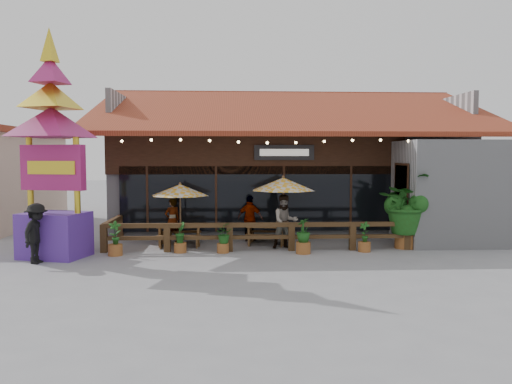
{
  "coord_description": "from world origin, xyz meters",
  "views": [
    {
      "loc": [
        -2.47,
        -16.42,
        3.03
      ],
      "look_at": [
        -1.55,
        1.5,
        1.77
      ],
      "focal_mm": 35.0,
      "sensor_mm": 36.0,
      "label": 1
    }
  ],
  "objects": [
    {
      "name": "planter_b",
      "position": [
        -4.07,
        -0.64,
        0.44
      ],
      "size": [
        0.4,
        0.4,
        0.97
      ],
      "color": "brown",
      "rests_on": "ground"
    },
    {
      "name": "planter_e",
      "position": [
        1.81,
        -0.81,
        0.41
      ],
      "size": [
        0.41,
        0.41,
        0.97
      ],
      "color": "brown",
      "rests_on": "ground"
    },
    {
      "name": "planter_a",
      "position": [
        -6.02,
        -1.03,
        0.45
      ],
      "size": [
        0.44,
        0.44,
        1.07
      ],
      "color": "brown",
      "rests_on": "ground"
    },
    {
      "name": "diner_a",
      "position": [
        -4.54,
        1.27,
        0.79
      ],
      "size": [
        0.69,
        0.64,
        1.58
      ],
      "primitive_type": "imported",
      "rotation": [
        0.0,
        0.0,
        3.74
      ],
      "color": "#381F12",
      "rests_on": "ground"
    },
    {
      "name": "diner_b",
      "position": [
        -0.67,
        -0.13,
        0.9
      ],
      "size": [
        1.0,
        0.85,
        1.8
      ],
      "primitive_type": "imported",
      "rotation": [
        0.0,
        0.0,
        0.21
      ],
      "color": "#381F12",
      "rests_on": "ground"
    },
    {
      "name": "pedestrian",
      "position": [
        -7.99,
        -2.05,
        0.86
      ],
      "size": [
        0.83,
        1.21,
        1.72
      ],
      "primitive_type": "imported",
      "rotation": [
        0.0,
        0.0,
        1.39
      ],
      "color": "black",
      "rests_on": "ground"
    },
    {
      "name": "ground",
      "position": [
        0.0,
        0.0,
        0.0
      ],
      "size": [
        100.0,
        100.0,
        0.0
      ],
      "primitive_type": "plane",
      "color": "gray",
      "rests_on": "ground"
    },
    {
      "name": "tropical_plant",
      "position": [
        3.33,
        -0.26,
        1.43
      ],
      "size": [
        2.38,
        2.33,
        2.5
      ],
      "color": "brown",
      "rests_on": "ground"
    },
    {
      "name": "thai_sign_tower",
      "position": [
        -7.79,
        -1.19,
        3.89
      ],
      "size": [
        3.35,
        3.35,
        7.36
      ],
      "color": "#502893",
      "rests_on": "ground"
    },
    {
      "name": "planter_c",
      "position": [
        -2.72,
        -0.75,
        0.52
      ],
      "size": [
        0.74,
        0.75,
        0.93
      ],
      "color": "brown",
      "rests_on": "ground"
    },
    {
      "name": "restaurant_building",
      "position": [
        0.26,
        6.61,
        2.21
      ],
      "size": [
        15.5,
        14.73,
        6.09
      ],
      "color": "#B1B1B6",
      "rests_on": "ground"
    },
    {
      "name": "umbrella_left",
      "position": [
        -4.21,
        0.88,
        1.89
      ],
      "size": [
        2.35,
        2.35,
        2.16
      ],
      "color": "brown",
      "rests_on": "ground"
    },
    {
      "name": "picnic_table_right",
      "position": [
        -1.22,
        0.76,
        0.44
      ],
      "size": [
        1.55,
        1.39,
        0.66
      ],
      "color": "brown",
      "rests_on": "ground"
    },
    {
      "name": "patio_railing",
      "position": [
        -2.25,
        -0.27,
        0.61
      ],
      "size": [
        10.0,
        2.6,
        0.92
      ],
      "color": "#4D331B",
      "rests_on": "ground"
    },
    {
      "name": "planter_d",
      "position": [
        -0.19,
        -1.03,
        0.54
      ],
      "size": [
        0.6,
        0.6,
        1.12
      ],
      "color": "brown",
      "rests_on": "ground"
    },
    {
      "name": "picnic_table_left",
      "position": [
        -4.22,
        0.59,
        0.48
      ],
      "size": [
        1.53,
        1.34,
        0.71
      ],
      "color": "brown",
      "rests_on": "ground"
    },
    {
      "name": "umbrella_right",
      "position": [
        -0.65,
        0.65,
        2.09
      ],
      "size": [
        2.99,
        2.99,
        2.4
      ],
      "color": "brown",
      "rests_on": "ground"
    },
    {
      "name": "diner_c",
      "position": [
        -1.76,
        1.43,
        0.82
      ],
      "size": [
        1.04,
        0.76,
        1.65
      ],
      "primitive_type": "imported",
      "rotation": [
        0.0,
        0.0,
        2.73
      ],
      "color": "#381F12",
      "rests_on": "ground"
    }
  ]
}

